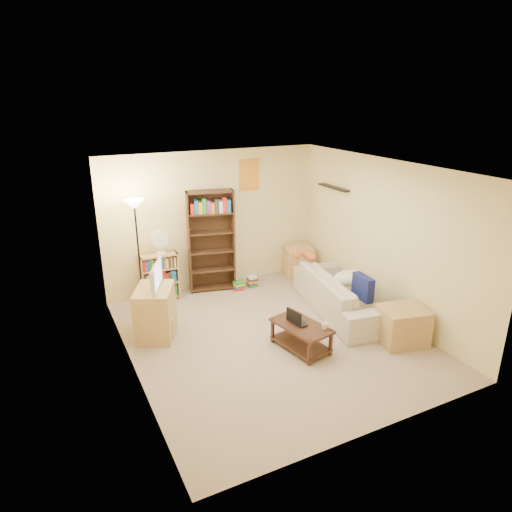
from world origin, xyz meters
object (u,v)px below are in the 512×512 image
object	(u,v)px
television	(152,276)
end_cabinet	(402,325)
tabby_cat	(307,255)
tv_stand	(155,312)
desk_fan	(160,242)
coffee_table	(301,333)
mug	(325,326)
tall_bookshelf	(211,239)
side_table	(298,261)
laptop	(300,321)
sofa	(341,293)
floor_lamp	(136,224)
short_bookshelf	(160,277)

from	to	relation	value
television	end_cabinet	size ratio (longest dim) A/B	0.98
tabby_cat	tv_stand	distance (m)	2.85
television	end_cabinet	xyz separation A→B (m)	(3.13, -1.77, -0.68)
desk_fan	end_cabinet	distance (m)	4.08
coffee_table	end_cabinet	size ratio (longest dim) A/B	1.46
mug	tall_bookshelf	bearing A→B (deg)	101.65
desk_fan	end_cabinet	bearing A→B (deg)	-47.84
coffee_table	side_table	bearing A→B (deg)	48.31
laptop	end_cabinet	xyz separation A→B (m)	(1.37, -0.58, -0.13)
sofa	end_cabinet	size ratio (longest dim) A/B	3.57
television	desk_fan	bearing A→B (deg)	4.25
side_table	floor_lamp	bearing A→B (deg)	-175.46
tall_bookshelf	tv_stand	bearing A→B (deg)	-125.49
short_bookshelf	side_table	world-z (taller)	short_bookshelf
sofa	end_cabinet	xyz separation A→B (m)	(0.18, -1.21, -0.05)
short_bookshelf	sofa	bearing A→B (deg)	-33.79
sofa	television	world-z (taller)	television
sofa	desk_fan	size ratio (longest dim) A/B	5.39
tall_bookshelf	short_bookshelf	distance (m)	1.12
mug	tall_bookshelf	size ratio (longest dim) A/B	0.07
floor_lamp	television	bearing A→B (deg)	-90.64
tabby_cat	mug	distance (m)	2.06
floor_lamp	coffee_table	bearing A→B (deg)	-51.42
side_table	tabby_cat	bearing A→B (deg)	-111.72
television	side_table	world-z (taller)	television
floor_lamp	side_table	bearing A→B (deg)	4.54
short_bookshelf	side_table	size ratio (longest dim) A/B	1.42
sofa	coffee_table	xyz separation A→B (m)	(-1.22, -0.72, -0.08)
coffee_table	tall_bookshelf	xyz separation A→B (m)	(-0.35, 2.51, 0.73)
coffee_table	short_bookshelf	size ratio (longest dim) A/B	1.13
end_cabinet	television	bearing A→B (deg)	150.49
laptop	tall_bookshelf	world-z (taller)	tall_bookshelf
laptop	mug	size ratio (longest dim) A/B	2.88
tall_bookshelf	side_table	size ratio (longest dim) A/B	3.13
desk_fan	end_cabinet	size ratio (longest dim) A/B	0.66
television	side_table	distance (m)	3.39
side_table	end_cabinet	world-z (taller)	side_table
short_bookshelf	side_table	bearing A→B (deg)	-0.96
side_table	sofa	bearing A→B (deg)	-96.33
laptop	mug	xyz separation A→B (m)	(0.19, -0.33, 0.03)
end_cabinet	mug	bearing A→B (deg)	168.47
laptop	television	xyz separation A→B (m)	(-1.76, 1.20, 0.56)
sofa	coffee_table	size ratio (longest dim) A/B	2.45
sofa	laptop	bearing A→B (deg)	128.07
tv_stand	television	world-z (taller)	television
tv_stand	short_bookshelf	bearing A→B (deg)	96.82
laptop	desk_fan	world-z (taller)	desk_fan
side_table	laptop	bearing A→B (deg)	-120.66
floor_lamp	end_cabinet	world-z (taller)	floor_lamp
tabby_cat	mug	bearing A→B (deg)	-115.16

